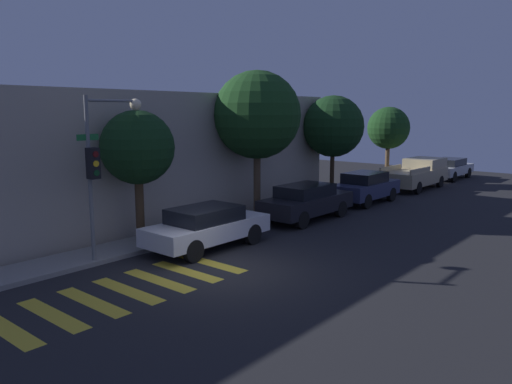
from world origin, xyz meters
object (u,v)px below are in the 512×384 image
object	(u,v)px
traffic_light_pole	(103,152)
sedan_far_end	(365,187)
sedan_middle	(306,201)
pickup_truck	(417,174)
tree_behind_truck	(389,128)
tree_near_corner	(138,148)
tree_far_end	(333,127)
tree_midblock	(257,115)
sedan_tail_of_row	(449,168)
sedan_near_corner	(207,226)

from	to	relation	value
traffic_light_pole	sedan_far_end	world-z (taller)	traffic_light_pole
sedan_middle	pickup_truck	bearing A→B (deg)	-0.00
tree_behind_truck	sedan_far_end	bearing A→B (deg)	-162.58
tree_near_corner	tree_behind_truck	distance (m)	18.81
tree_behind_truck	pickup_truck	bearing A→B (deg)	-101.78
tree_far_end	tree_midblock	bearing A→B (deg)	-180.00
tree_midblock	tree_far_end	world-z (taller)	tree_midblock
sedan_middle	tree_behind_truck	size ratio (longest dim) A/B	0.97
sedan_far_end	tree_behind_truck	distance (m)	7.57
tree_midblock	tree_behind_truck	world-z (taller)	tree_midblock
traffic_light_pole	sedan_tail_of_row	distance (m)	25.88
pickup_truck	sedan_middle	bearing A→B (deg)	180.00
sedan_tail_of_row	traffic_light_pole	bearing A→B (deg)	177.18
tree_midblock	tree_behind_truck	distance (m)	12.64
traffic_light_pole	pickup_truck	size ratio (longest dim) A/B	0.93
sedan_near_corner	pickup_truck	size ratio (longest dim) A/B	0.83
sedan_tail_of_row	tree_near_corner	size ratio (longest dim) A/B	1.02
sedan_near_corner	sedan_middle	xyz separation A→B (m)	(5.79, 0.00, 0.05)
sedan_tail_of_row	tree_near_corner	xyz separation A→B (m)	(-23.84, 2.12, 2.56)
tree_midblock	tree_far_end	bearing A→B (deg)	0.00
sedan_tail_of_row	tree_far_end	xyz separation A→B (m)	(-11.52, 2.12, 2.99)
traffic_light_pole	pickup_truck	bearing A→B (deg)	-3.59
tree_behind_truck	sedan_middle	bearing A→B (deg)	-169.90
sedan_near_corner	tree_near_corner	bearing A→B (deg)	117.52
sedan_tail_of_row	tree_behind_truck	xyz separation A→B (m)	(-5.04, 2.12, 2.74)
pickup_truck	tree_far_end	distance (m)	7.01
sedan_near_corner	sedan_middle	distance (m)	5.79
pickup_truck	tree_midblock	xyz separation A→B (m)	(-12.16, 2.12, 3.48)
sedan_near_corner	tree_midblock	world-z (taller)	tree_midblock
sedan_near_corner	sedan_tail_of_row	size ratio (longest dim) A/B	0.95
sedan_near_corner	tree_midblock	size ratio (longest dim) A/B	0.71
tree_midblock	tree_behind_truck	size ratio (longest dim) A/B	1.30
pickup_truck	sedan_tail_of_row	bearing A→B (deg)	0.00
traffic_light_pole	sedan_tail_of_row	size ratio (longest dim) A/B	1.06
sedan_tail_of_row	tree_behind_truck	size ratio (longest dim) A/B	0.97
traffic_light_pole	tree_near_corner	xyz separation A→B (m)	(1.87, 0.85, -0.03)
traffic_light_pole	sedan_middle	size ratio (longest dim) A/B	1.07
sedan_tail_of_row	tree_behind_truck	world-z (taller)	tree_behind_truck
traffic_light_pole	sedan_far_end	distance (m)	14.20
tree_near_corner	tree_behind_truck	bearing A→B (deg)	-0.00
sedan_near_corner	tree_behind_truck	xyz separation A→B (m)	(17.70, 2.12, 2.73)
traffic_light_pole	tree_far_end	bearing A→B (deg)	3.44
tree_midblock	sedan_tail_of_row	bearing A→B (deg)	-6.85
tree_far_end	sedan_tail_of_row	bearing A→B (deg)	-10.43
tree_near_corner	tree_midblock	world-z (taller)	tree_midblock
tree_behind_truck	tree_midblock	bearing A→B (deg)	180.00
tree_far_end	tree_behind_truck	xyz separation A→B (m)	(6.48, -0.00, -0.25)
pickup_truck	sedan_far_end	bearing A→B (deg)	180.00
tree_near_corner	tree_behind_truck	world-z (taller)	tree_behind_truck
sedan_far_end	pickup_truck	size ratio (longest dim) A/B	0.79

